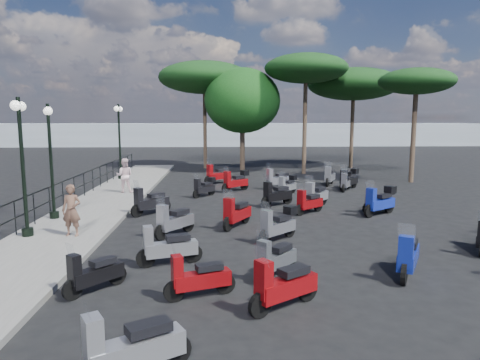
{
  "coord_description": "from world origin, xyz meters",
  "views": [
    {
      "loc": [
        -1.32,
        -15.39,
        3.81
      ],
      "look_at": [
        -0.53,
        2.49,
        1.2
      ],
      "focal_mm": 32.0,
      "sensor_mm": 36.0,
      "label": 1
    }
  ],
  "objects_px": {
    "scooter_27": "(346,182)",
    "woman": "(71,210)",
    "scooter_26": "(380,202)",
    "pine_1": "(354,84)",
    "lamp_post_2": "(119,137)",
    "scooter_9": "(276,195)",
    "scooter_4": "(204,188)",
    "pine_3": "(417,82)",
    "scooter_14": "(309,203)",
    "lamp_post_1": "(51,154)",
    "scooter_5": "(218,175)",
    "lamp_post_0": "(22,158)",
    "scooter_21": "(287,186)",
    "scooter_10": "(236,181)",
    "scooter_11": "(283,286)",
    "scooter_6": "(131,349)",
    "scooter_28": "(330,177)",
    "pine_2": "(204,78)",
    "scooter_22": "(349,180)",
    "scooter_2": "(174,221)",
    "scooter_7": "(198,278)",
    "scooter_12": "(275,259)",
    "scooter_16": "(278,180)",
    "scooter_20": "(379,201)",
    "scooter_1": "(168,247)",
    "pedestrian_far": "(125,175)",
    "scooter_15": "(316,196)",
    "pine_0": "(306,69)",
    "scooter_13": "(278,225)",
    "scooter_3": "(150,202)",
    "scooter_0": "(94,274)",
    "scooter_8": "(236,213)",
    "scooter_18": "(408,256)",
    "broadleaf_tree": "(242,101)"
  },
  "relations": [
    {
      "from": "scooter_16",
      "to": "pine_0",
      "type": "xyz_separation_m",
      "value": [
        2.63,
        6.22,
        6.53
      ]
    },
    {
      "from": "scooter_8",
      "to": "pine_1",
      "type": "height_order",
      "value": "pine_1"
    },
    {
      "from": "scooter_2",
      "to": "scooter_3",
      "type": "xyz_separation_m",
      "value": [
        -1.27,
        3.12,
        0.01
      ]
    },
    {
      "from": "scooter_9",
      "to": "scooter_15",
      "type": "relative_size",
      "value": 1.03
    },
    {
      "from": "scooter_2",
      "to": "scooter_26",
      "type": "xyz_separation_m",
      "value": [
        7.78,
        2.66,
        0.05
      ]
    },
    {
      "from": "scooter_12",
      "to": "scooter_28",
      "type": "relative_size",
      "value": 0.77
    },
    {
      "from": "scooter_27",
      "to": "scooter_28",
      "type": "distance_m",
      "value": 1.87
    },
    {
      "from": "lamp_post_1",
      "to": "scooter_1",
      "type": "bearing_deg",
      "value": -69.0
    },
    {
      "from": "scooter_0",
      "to": "scooter_27",
      "type": "bearing_deg",
      "value": -83.77
    },
    {
      "from": "scooter_4",
      "to": "scooter_20",
      "type": "xyz_separation_m",
      "value": [
        7.21,
        -3.76,
        0.02
      ]
    },
    {
      "from": "scooter_26",
      "to": "pine_1",
      "type": "height_order",
      "value": "pine_1"
    },
    {
      "from": "lamp_post_2",
      "to": "scooter_9",
      "type": "distance_m",
      "value": 11.75
    },
    {
      "from": "scooter_9",
      "to": "pine_1",
      "type": "height_order",
      "value": "pine_1"
    },
    {
      "from": "scooter_10",
      "to": "woman",
      "type": "bearing_deg",
      "value": 109.61
    },
    {
      "from": "scooter_2",
      "to": "scooter_20",
      "type": "bearing_deg",
      "value": -121.13
    },
    {
      "from": "scooter_9",
      "to": "scooter_15",
      "type": "bearing_deg",
      "value": -138.91
    },
    {
      "from": "scooter_6",
      "to": "pine_2",
      "type": "relative_size",
      "value": 0.2
    },
    {
      "from": "scooter_9",
      "to": "scooter_13",
      "type": "bearing_deg",
      "value": 137.03
    },
    {
      "from": "lamp_post_2",
      "to": "scooter_18",
      "type": "bearing_deg",
      "value": -58.89
    },
    {
      "from": "broadleaf_tree",
      "to": "pine_0",
      "type": "bearing_deg",
      "value": -16.47
    },
    {
      "from": "lamp_post_0",
      "to": "pedestrian_far",
      "type": "height_order",
      "value": "lamp_post_0"
    },
    {
      "from": "scooter_3",
      "to": "pine_1",
      "type": "relative_size",
      "value": 0.19
    },
    {
      "from": "scooter_10",
      "to": "scooter_11",
      "type": "xyz_separation_m",
      "value": [
        0.47,
        -13.95,
        -0.03
      ]
    },
    {
      "from": "scooter_8",
      "to": "scooter_10",
      "type": "bearing_deg",
      "value": -61.17
    },
    {
      "from": "pine_3",
      "to": "scooter_28",
      "type": "bearing_deg",
      "value": -169.37
    },
    {
      "from": "scooter_14",
      "to": "lamp_post_1",
      "type": "bearing_deg",
      "value": 55.5
    },
    {
      "from": "scooter_4",
      "to": "pine_3",
      "type": "xyz_separation_m",
      "value": [
        12.15,
        4.23,
        5.4
      ]
    },
    {
      "from": "scooter_16",
      "to": "scooter_22",
      "type": "distance_m",
      "value": 3.8
    },
    {
      "from": "scooter_7",
      "to": "scooter_12",
      "type": "height_order",
      "value": "scooter_12"
    },
    {
      "from": "scooter_6",
      "to": "scooter_27",
      "type": "height_order",
      "value": "scooter_6"
    },
    {
      "from": "woman",
      "to": "scooter_21",
      "type": "height_order",
      "value": "woman"
    },
    {
      "from": "scooter_15",
      "to": "pine_3",
      "type": "bearing_deg",
      "value": -95.68
    },
    {
      "from": "scooter_2",
      "to": "scooter_26",
      "type": "relative_size",
      "value": 0.94
    },
    {
      "from": "scooter_1",
      "to": "scooter_16",
      "type": "height_order",
      "value": "scooter_16"
    },
    {
      "from": "scooter_10",
      "to": "scooter_20",
      "type": "height_order",
      "value": "scooter_10"
    },
    {
      "from": "scooter_7",
      "to": "scooter_26",
      "type": "bearing_deg",
      "value": -61.22
    },
    {
      "from": "scooter_12",
      "to": "scooter_20",
      "type": "relative_size",
      "value": 0.86
    },
    {
      "from": "scooter_5",
      "to": "lamp_post_0",
      "type": "bearing_deg",
      "value": 118.12
    },
    {
      "from": "lamp_post_1",
      "to": "scooter_14",
      "type": "height_order",
      "value": "lamp_post_1"
    },
    {
      "from": "scooter_8",
      "to": "scooter_12",
      "type": "relative_size",
      "value": 1.26
    },
    {
      "from": "pedestrian_far",
      "to": "scooter_20",
      "type": "relative_size",
      "value": 1.14
    },
    {
      "from": "lamp_post_1",
      "to": "woman",
      "type": "relative_size",
      "value": 2.56
    },
    {
      "from": "scooter_8",
      "to": "scooter_18",
      "type": "relative_size",
      "value": 0.99
    },
    {
      "from": "pine_0",
      "to": "pine_1",
      "type": "relative_size",
      "value": 1.07
    },
    {
      "from": "scooter_27",
      "to": "woman",
      "type": "bearing_deg",
      "value": 66.94
    },
    {
      "from": "scooter_2",
      "to": "scooter_15",
      "type": "distance_m",
      "value": 6.99
    },
    {
      "from": "scooter_11",
      "to": "scooter_13",
      "type": "xyz_separation_m",
      "value": [
        0.54,
        4.83,
        0.01
      ]
    },
    {
      "from": "lamp_post_0",
      "to": "scooter_20",
      "type": "relative_size",
      "value": 2.89
    },
    {
      "from": "pine_2",
      "to": "scooter_22",
      "type": "bearing_deg",
      "value": -51.39
    },
    {
      "from": "scooter_6",
      "to": "scooter_28",
      "type": "bearing_deg",
      "value": -52.84
    }
  ]
}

